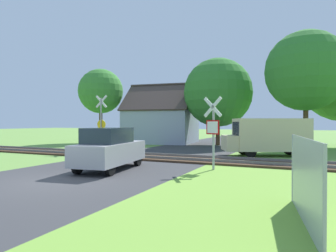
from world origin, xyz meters
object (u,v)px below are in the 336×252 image
stop_sign_near (213,129)px  parked_car (110,149)px  tree_left (101,91)px  house (162,124)px  crossing_sign_far (101,121)px  tree_right (306,71)px  mail_truck (268,135)px  fence_panel (304,181)px  tree_center (218,93)px

stop_sign_near → parked_car: size_ratio=0.74×
tree_left → house: bearing=21.0°
crossing_sign_far → tree_left: 10.37m
tree_left → tree_right: size_ratio=0.87×
crossing_sign_far → tree_left: tree_left is taller
crossing_sign_far → mail_truck: bearing=4.0°
fence_panel → house: bearing=23.6°
stop_sign_near → tree_left: size_ratio=0.42×
tree_left → fence_panel: bearing=-44.1°
tree_center → fence_panel: size_ratio=2.22×
stop_sign_near → tree_center: bearing=-62.2°
mail_truck → parked_car: (-5.51, -8.21, -0.34)m
stop_sign_near → tree_left: tree_left is taller
tree_center → tree_right: bearing=-19.0°
mail_truck → parked_car: bearing=120.8°
crossing_sign_far → tree_left: size_ratio=0.53×
tree_right → fence_panel: tree_right is taller
stop_sign_near → tree_right: 12.36m
tree_center → mail_truck: tree_center is taller
stop_sign_near → mail_truck: bearing=-89.9°
parked_car → tree_center: bearing=79.8°
tree_left → stop_sign_near: bearing=-39.0°
fence_panel → tree_center: bearing=10.9°
stop_sign_near → fence_panel: (3.51, -5.78, -0.89)m
stop_sign_near → mail_truck: stop_sign_near is taller
stop_sign_near → fence_panel: 6.82m
crossing_sign_far → parked_car: crossing_sign_far is taller
crossing_sign_far → parked_car: bearing=-57.0°
stop_sign_near → parked_car: 4.46m
crossing_sign_far → mail_truck: crossing_sign_far is taller
fence_panel → mail_truck: bearing=0.4°
tree_right → fence_panel: size_ratio=2.47×
tree_center → stop_sign_near: bearing=-75.7°
stop_sign_near → tree_center: size_ratio=0.40×
crossing_sign_far → parked_car: (5.14, -6.21, -1.24)m
crossing_sign_far → fence_panel: bearing=-45.5°
mail_truck → parked_car: mail_truck is taller
mail_truck → parked_car: size_ratio=1.25×
tree_right → house: bearing=165.5°
house → parked_car: 17.21m
tree_right → parked_car: size_ratio=2.04×
stop_sign_near → tree_left: 19.79m
parked_car → fence_panel: 8.48m
crossing_sign_far → fence_panel: (12.64, -10.17, -1.29)m
fence_panel → stop_sign_near: bearing=22.5°
mail_truck → house: bearing=28.1°
house → mail_truck: size_ratio=1.40×
house → fence_panel: bearing=-64.4°
crossing_sign_far → fence_panel: crossing_sign_far is taller
fence_panel → tree_right: bearing=-9.1°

